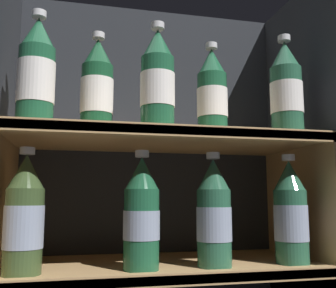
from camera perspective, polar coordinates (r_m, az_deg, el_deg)
The scene contains 13 objects.
fridge_back_wall at distance 1.10m, azimuth -2.56°, elevation -4.00°, with size 0.76×0.02×0.94m, color #23262B.
fridge_side_right at distance 1.07m, azimuth 19.04°, elevation -3.48°, with size 0.02×0.36×0.94m, color #23262B.
shelf_lower at distance 0.94m, azimuth -0.55°, elevation -19.52°, with size 0.72×0.32×0.25m.
shelf_upper at distance 0.92m, azimuth -0.57°, elevation -7.32°, with size 0.72×0.32×0.54m.
bottle_upper_front_0 at distance 0.86m, azimuth -18.57°, elevation 9.52°, with size 0.08×0.08×0.25m.
bottle_upper_front_1 at distance 0.87m, azimuth -1.53°, elevation 8.93°, with size 0.08×0.08×0.25m.
bottle_upper_front_2 at distance 0.98m, azimuth 16.78°, elevation 7.37°, with size 0.08×0.08×0.25m.
bottle_upper_back_0 at distance 0.94m, azimuth -10.26°, elevation 7.82°, with size 0.08×0.08×0.25m.
bottle_upper_back_1 at distance 0.99m, azimuth 6.43°, elevation 6.92°, with size 0.08×0.08×0.25m.
bottle_lower_front_0 at distance 0.83m, azimuth -20.15°, elevation -9.99°, with size 0.08×0.08×0.25m.
bottle_lower_front_1 at distance 0.83m, azimuth -3.86°, elevation -10.34°, with size 0.08×0.08×0.25m.
bottle_lower_front_2 at distance 0.87m, azimuth 6.68°, elevation -10.25°, with size 0.08×0.08×0.25m.
bottle_lower_front_3 at distance 0.95m, azimuth 17.38°, elevation -9.78°, with size 0.08×0.08×0.25m.
Camera 1 is at (-0.20, -0.75, 0.39)m, focal length 42.00 mm.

